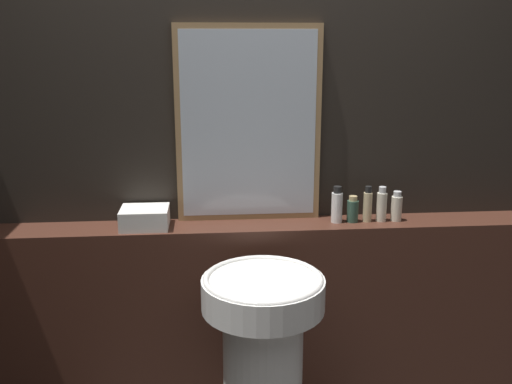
{
  "coord_description": "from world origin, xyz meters",
  "views": [
    {
      "loc": [
        -0.18,
        -1.21,
        1.7
      ],
      "look_at": [
        0.02,
        1.09,
        1.09
      ],
      "focal_mm": 40.0,
      "sensor_mm": 36.0,
      "label": 1
    }
  ],
  "objects_px": {
    "shampoo_bottle": "(337,206)",
    "hand_soap_bottle": "(397,207)",
    "pedestal_sink": "(263,360)",
    "mirror": "(249,125)",
    "conditioner_bottle": "(353,210)",
    "body_wash_bottle": "(382,205)",
    "lotion_bottle": "(368,205)",
    "towel_stack": "(145,218)"
  },
  "relations": [
    {
      "from": "mirror",
      "to": "towel_stack",
      "type": "xyz_separation_m",
      "value": [
        -0.46,
        -0.09,
        -0.39
      ]
    },
    {
      "from": "towel_stack",
      "to": "hand_soap_bottle",
      "type": "distance_m",
      "value": 1.12
    },
    {
      "from": "conditioner_bottle",
      "to": "body_wash_bottle",
      "type": "height_order",
      "value": "body_wash_bottle"
    },
    {
      "from": "conditioner_bottle",
      "to": "mirror",
      "type": "bearing_deg",
      "value": 169.37
    },
    {
      "from": "towel_stack",
      "to": "shampoo_bottle",
      "type": "relative_size",
      "value": 1.25
    },
    {
      "from": "towel_stack",
      "to": "hand_soap_bottle",
      "type": "height_order",
      "value": "hand_soap_bottle"
    },
    {
      "from": "body_wash_bottle",
      "to": "mirror",
      "type": "bearing_deg",
      "value": 171.71
    },
    {
      "from": "shampoo_bottle",
      "to": "conditioner_bottle",
      "type": "distance_m",
      "value": 0.08
    },
    {
      "from": "pedestal_sink",
      "to": "lotion_bottle",
      "type": "height_order",
      "value": "lotion_bottle"
    },
    {
      "from": "shampoo_bottle",
      "to": "body_wash_bottle",
      "type": "relative_size",
      "value": 1.04
    },
    {
      "from": "pedestal_sink",
      "to": "mirror",
      "type": "distance_m",
      "value": 0.99
    },
    {
      "from": "shampoo_bottle",
      "to": "hand_soap_bottle",
      "type": "bearing_deg",
      "value": -0.0
    },
    {
      "from": "conditioner_bottle",
      "to": "towel_stack",
      "type": "bearing_deg",
      "value": 180.0
    },
    {
      "from": "body_wash_bottle",
      "to": "lotion_bottle",
      "type": "bearing_deg",
      "value": 180.0
    },
    {
      "from": "pedestal_sink",
      "to": "hand_soap_bottle",
      "type": "relative_size",
      "value": 6.17
    },
    {
      "from": "mirror",
      "to": "pedestal_sink",
      "type": "bearing_deg",
      "value": -88.52
    },
    {
      "from": "lotion_bottle",
      "to": "body_wash_bottle",
      "type": "height_order",
      "value": "lotion_bottle"
    },
    {
      "from": "mirror",
      "to": "shampoo_bottle",
      "type": "bearing_deg",
      "value": -12.58
    },
    {
      "from": "conditioner_bottle",
      "to": "body_wash_bottle",
      "type": "xyz_separation_m",
      "value": [
        0.13,
        0.0,
        0.02
      ]
    },
    {
      "from": "pedestal_sink",
      "to": "body_wash_bottle",
      "type": "distance_m",
      "value": 0.87
    },
    {
      "from": "shampoo_bottle",
      "to": "conditioner_bottle",
      "type": "relative_size",
      "value": 1.38
    },
    {
      "from": "pedestal_sink",
      "to": "shampoo_bottle",
      "type": "xyz_separation_m",
      "value": [
        0.37,
        0.42,
        0.5
      ]
    },
    {
      "from": "hand_soap_bottle",
      "to": "lotion_bottle",
      "type": "bearing_deg",
      "value": 180.0
    },
    {
      "from": "pedestal_sink",
      "to": "body_wash_bottle",
      "type": "xyz_separation_m",
      "value": [
        0.58,
        0.42,
        0.5
      ]
    },
    {
      "from": "pedestal_sink",
      "to": "mirror",
      "type": "xyz_separation_m",
      "value": [
        -0.01,
        0.51,
        0.85
      ]
    },
    {
      "from": "towel_stack",
      "to": "body_wash_bottle",
      "type": "bearing_deg",
      "value": 0.0
    },
    {
      "from": "pedestal_sink",
      "to": "body_wash_bottle",
      "type": "relative_size",
      "value": 5.29
    },
    {
      "from": "mirror",
      "to": "conditioner_bottle",
      "type": "distance_m",
      "value": 0.6
    },
    {
      "from": "shampoo_bottle",
      "to": "hand_soap_bottle",
      "type": "distance_m",
      "value": 0.27
    },
    {
      "from": "conditioner_bottle",
      "to": "hand_soap_bottle",
      "type": "bearing_deg",
      "value": 0.0
    },
    {
      "from": "mirror",
      "to": "shampoo_bottle",
      "type": "xyz_separation_m",
      "value": [
        0.39,
        -0.09,
        -0.36
      ]
    },
    {
      "from": "mirror",
      "to": "conditioner_bottle",
      "type": "height_order",
      "value": "mirror"
    },
    {
      "from": "hand_soap_bottle",
      "to": "pedestal_sink",
      "type": "bearing_deg",
      "value": -146.75
    },
    {
      "from": "towel_stack",
      "to": "body_wash_bottle",
      "type": "relative_size",
      "value": 1.29
    },
    {
      "from": "mirror",
      "to": "lotion_bottle",
      "type": "distance_m",
      "value": 0.64
    },
    {
      "from": "shampoo_bottle",
      "to": "lotion_bottle",
      "type": "xyz_separation_m",
      "value": [
        0.14,
        0.0,
        -0.0
      ]
    },
    {
      "from": "towel_stack",
      "to": "conditioner_bottle",
      "type": "bearing_deg",
      "value": 0.0
    },
    {
      "from": "lotion_bottle",
      "to": "body_wash_bottle",
      "type": "relative_size",
      "value": 1.02
    },
    {
      "from": "towel_stack",
      "to": "lotion_bottle",
      "type": "relative_size",
      "value": 1.27
    },
    {
      "from": "conditioner_bottle",
      "to": "shampoo_bottle",
      "type": "bearing_deg",
      "value": 180.0
    },
    {
      "from": "towel_stack",
      "to": "body_wash_bottle",
      "type": "distance_m",
      "value": 1.06
    },
    {
      "from": "pedestal_sink",
      "to": "lotion_bottle",
      "type": "xyz_separation_m",
      "value": [
        0.51,
        0.42,
        0.5
      ]
    }
  ]
}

